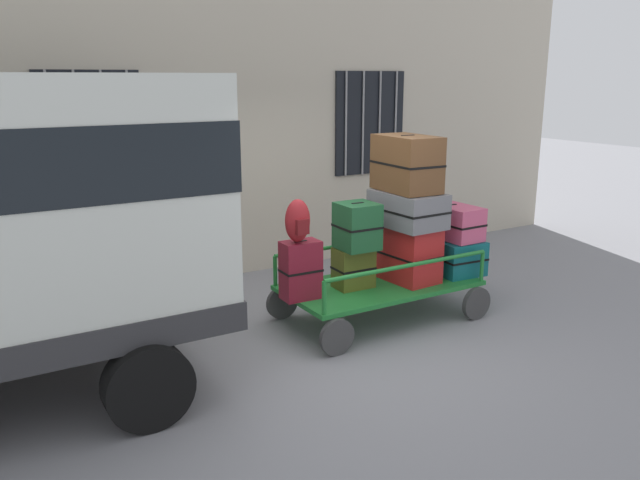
% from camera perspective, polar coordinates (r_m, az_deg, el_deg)
% --- Properties ---
extents(ground_plane, '(40.00, 40.00, 0.00)m').
position_cam_1_polar(ground_plane, '(6.86, 1.50, -8.59)').
color(ground_plane, gray).
extents(building_wall, '(12.00, 0.38, 5.00)m').
position_cam_1_polar(building_wall, '(8.75, -8.29, 13.05)').
color(building_wall, '#BCB29E').
rests_on(building_wall, ground).
extents(luggage_cart, '(2.25, 1.22, 0.43)m').
position_cam_1_polar(luggage_cart, '(7.25, 5.31, -4.36)').
color(luggage_cart, '#1E722D').
rests_on(luggage_cart, ground).
extents(cart_railing, '(2.13, 1.08, 0.36)m').
position_cam_1_polar(cart_railing, '(7.14, 5.38, -1.56)').
color(cart_railing, '#1E722D').
rests_on(cart_railing, luggage_cart).
extents(suitcase_left_bottom, '(0.42, 0.27, 0.62)m').
position_cam_1_polar(suitcase_left_bottom, '(6.62, -1.73, -2.69)').
color(suitcase_left_bottom, maroon).
rests_on(suitcase_left_bottom, luggage_cart).
extents(suitcase_midleft_bottom, '(0.43, 0.30, 0.45)m').
position_cam_1_polar(suitcase_midleft_bottom, '(6.99, 3.00, -2.47)').
color(suitcase_midleft_bottom, '#4C5119').
rests_on(suitcase_midleft_bottom, luggage_cart).
extents(suitcase_midleft_middle, '(0.42, 0.42, 0.50)m').
position_cam_1_polar(suitcase_midleft_middle, '(6.82, 3.33, 1.25)').
color(suitcase_midleft_middle, '#194C28').
rests_on(suitcase_midleft_middle, suitcase_midleft_bottom).
extents(suitcase_center_bottom, '(0.53, 0.89, 0.63)m').
position_cam_1_polar(suitcase_center_bottom, '(7.35, 7.37, -1.04)').
color(suitcase_center_bottom, '#B21E1E').
rests_on(suitcase_center_bottom, luggage_cart).
extents(suitcase_center_middle, '(0.58, 0.84, 0.39)m').
position_cam_1_polar(suitcase_center_middle, '(7.18, 7.82, 2.75)').
color(suitcase_center_middle, slate).
rests_on(suitcase_center_middle, suitcase_center_bottom).
extents(suitcase_center_top, '(0.51, 0.79, 0.61)m').
position_cam_1_polar(suitcase_center_top, '(7.13, 7.73, 6.77)').
color(suitcase_center_top, brown).
rests_on(suitcase_center_top, suitcase_center_middle).
extents(suitcase_midright_bottom, '(0.58, 0.86, 0.40)m').
position_cam_1_polar(suitcase_midright_bottom, '(7.77, 11.43, -1.21)').
color(suitcase_midright_bottom, '#0F5960').
rests_on(suitcase_midright_bottom, luggage_cart).
extents(suitcase_midright_middle, '(0.42, 0.78, 0.39)m').
position_cam_1_polar(suitcase_midright_middle, '(7.67, 11.58, 1.66)').
color(suitcase_midright_middle, '#CC4C72').
rests_on(suitcase_midright_middle, suitcase_midright_bottom).
extents(backpack, '(0.27, 0.22, 0.44)m').
position_cam_1_polar(backpack, '(6.43, -1.99, 1.70)').
color(backpack, maroon).
rests_on(backpack, suitcase_left_bottom).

